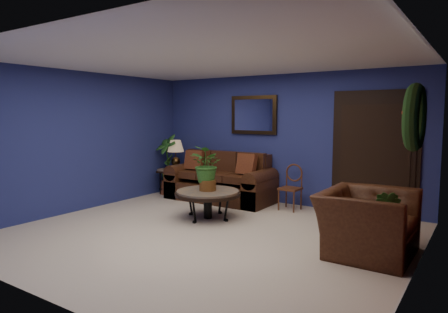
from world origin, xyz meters
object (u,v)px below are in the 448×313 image
Objects in this scene: sofa at (222,184)px; end_table at (176,174)px; armchair at (367,223)px; side_chair at (292,184)px; table_lamp at (176,151)px; coffee_table at (208,194)px.

end_table is at bearing -178.46° from sofa.
sofa is at bearing 64.37° from armchair.
side_chair is (2.70, 0.06, 0.04)m from end_table.
table_lamp is (0.00, -0.00, 0.52)m from end_table.
sofa is 3.56× the size of end_table.
end_table is at bearing 144.11° from coffee_table.
side_chair reaches higher than end_table.
coffee_table is 1.64m from side_chair.
side_chair is at bearing 1.30° from table_lamp.
coffee_table is 1.83× the size of table_lamp.
sofa is at bearing -176.81° from side_chair.
side_chair is at bearing 56.46° from coffee_table.
side_chair is at bearing 1.11° from sofa.
table_lamp reaches higher than side_chair.
end_table is (-1.19, -0.03, 0.11)m from sofa.
table_lamp is at bearing -45.00° from end_table.
sofa is at bearing 1.54° from end_table.
side_chair is (2.70, 0.06, -0.48)m from table_lamp.
armchair is (3.26, -1.62, 0.07)m from sofa.
coffee_table is 1.32× the size of side_chair.
side_chair reaches higher than armchair.
coffee_table is 2.67m from armchair.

